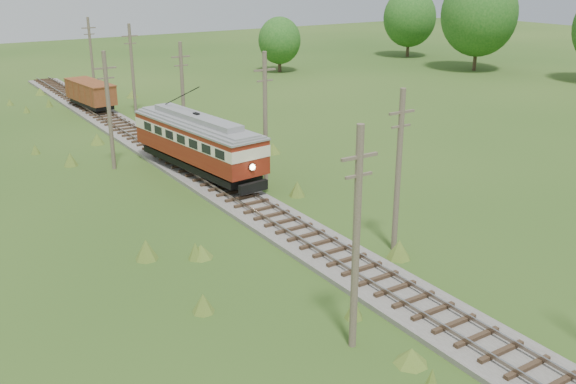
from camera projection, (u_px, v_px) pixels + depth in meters
railbed_main at (205, 177)px, 44.93m from camera, size 3.60×96.00×0.57m
streetcar at (198, 139)px, 44.81m from camera, size 4.46×13.16×5.96m
gondola at (90, 93)px, 65.32m from camera, size 3.27×7.80×2.52m
gravel_pile at (169, 117)px, 61.12m from camera, size 3.16×3.35×1.15m
utility_pole_r_2 at (398, 170)px, 32.52m from camera, size 1.60×0.30×8.60m
utility_pole_r_3 at (265, 118)px, 42.70m from camera, size 1.60×0.30×9.00m
utility_pole_r_4 at (183, 92)px, 53.00m from camera, size 1.60×0.30×8.40m
utility_pole_r_5 at (132, 68)px, 63.42m from camera, size 1.60×0.30×8.90m
utility_pole_r_6 at (91, 55)px, 73.65m from camera, size 1.60×0.30×8.70m
utility_pole_l_a at (356, 239)px, 23.87m from camera, size 1.60×0.30×9.00m
utility_pole_l_b at (109, 110)px, 45.97m from camera, size 1.60×0.30×8.60m
tree_right_4 at (479, 14)px, 88.96m from camera, size 10.50×10.50×13.53m
tree_right_5 at (410, 18)px, 103.18m from camera, size 8.40×8.40×10.82m
tree_mid_b at (280, 40)px, 88.96m from camera, size 5.88×5.88×7.57m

